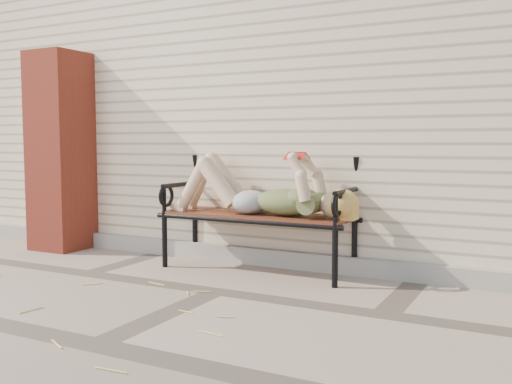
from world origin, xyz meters
The scene contains 7 objects.
ground centered at (0.00, 0.00, 0.00)m, with size 80.00×80.00×0.00m, color gray.
house_wall centered at (0.00, 3.00, 1.50)m, with size 8.00×4.00×3.00m, color beige.
foundation_strip centered at (0.00, 0.97, 0.07)m, with size 8.00×0.10×0.15m, color gray.
brick_pillar centered at (-2.30, 0.75, 1.00)m, with size 0.50×0.50×2.00m, color #A93726.
garden_bench centered at (-0.05, 0.86, 0.65)m, with size 1.78×0.71×1.15m.
reading_woman centered at (-0.04, 0.72, 0.69)m, with size 1.68×0.38×0.53m.
straw_scatter centered at (-0.79, -0.88, 0.01)m, with size 2.99×1.58×0.01m.
Camera 1 is at (2.14, -3.51, 1.09)m, focal length 40.00 mm.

